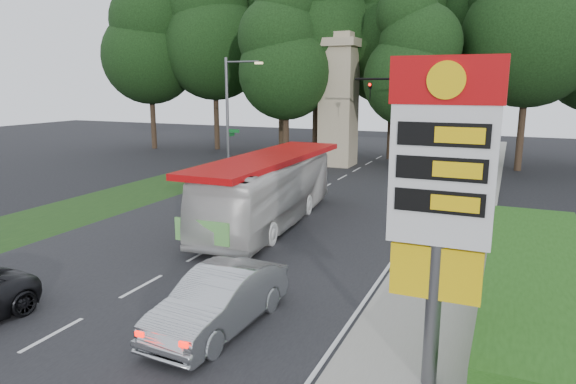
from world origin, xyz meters
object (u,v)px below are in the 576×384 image
at_px(monument, 339,100).
at_px(transit_bus, 269,190).
at_px(traffic_signal_mast, 429,111).
at_px(sedan_silver, 219,300).
at_px(streetlight_signs, 230,112).
at_px(gas_station_pylon, 441,183).

bearing_deg(monument, transit_bus, -81.95).
distance_m(traffic_signal_mast, monument, 9.76).
bearing_deg(transit_bus, sedan_silver, -76.85).
relative_size(streetlight_signs, monument, 0.80).
bearing_deg(monument, streetlight_signs, -121.97).
bearing_deg(gas_station_pylon, monument, 111.80).
xyz_separation_m(gas_station_pylon, transit_bus, (-8.70, 10.34, -2.87)).
distance_m(traffic_signal_mast, sedan_silver, 21.85).
bearing_deg(gas_station_pylon, traffic_signal_mast, 99.09).
distance_m(gas_station_pylon, sedan_silver, 6.61).
height_order(traffic_signal_mast, transit_bus, traffic_signal_mast).
distance_m(gas_station_pylon, monument, 30.17).
bearing_deg(transit_bus, monument, 92.87).
relative_size(traffic_signal_mast, monument, 0.72).
distance_m(traffic_signal_mast, transit_bus, 13.13).
xyz_separation_m(gas_station_pylon, traffic_signal_mast, (-3.52, 22.00, 0.22)).
height_order(streetlight_signs, transit_bus, streetlight_signs).
relative_size(traffic_signal_mast, transit_bus, 0.63).
height_order(transit_bus, sedan_silver, transit_bus).
bearing_deg(monument, traffic_signal_mast, -38.00).
bearing_deg(traffic_signal_mast, gas_station_pylon, -80.91).
height_order(streetlight_signs, monument, monument).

